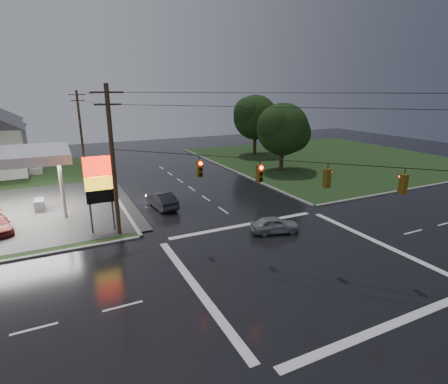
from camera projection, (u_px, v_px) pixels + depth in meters
name	position (u px, v px, depth m)	size (l,w,h in m)	color
ground	(298.00, 261.00, 22.35)	(120.00, 120.00, 0.00)	black
grass_ne	(329.00, 158.00, 55.69)	(36.00, 36.00, 0.08)	black
pylon_sign	(99.00, 182.00, 25.87)	(2.00, 0.35, 6.00)	#59595E
utility_pole_nw	(113.00, 160.00, 24.94)	(2.20, 0.32, 11.00)	#382619
utility_pole_n	(80.00, 127.00, 49.60)	(2.20, 0.32, 10.50)	#382619
traffic_signals	(305.00, 162.00, 20.52)	(26.87, 26.87, 1.47)	black
tree_ne_near	(284.00, 129.00, 45.70)	(7.99, 6.80, 8.98)	black
tree_ne_far	(256.00, 117.00, 57.14)	(8.46, 7.20, 9.80)	black
car_north	(162.00, 200.00, 32.40)	(1.58, 4.54, 1.50)	black
car_crossing	(275.00, 225.00, 26.74)	(1.49, 3.71, 1.26)	gray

